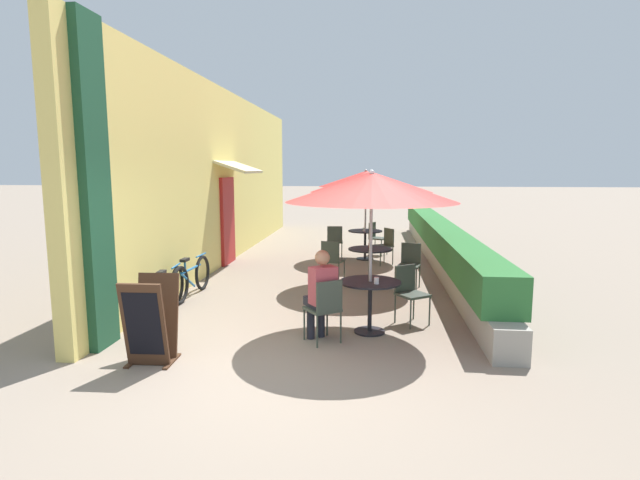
{
  "coord_description": "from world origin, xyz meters",
  "views": [
    {
      "loc": [
        1.08,
        -5.37,
        2.31
      ],
      "look_at": [
        0.15,
        3.72,
        1.0
      ],
      "focal_mm": 28.0,
      "sensor_mm": 36.0,
      "label": 1
    }
  ],
  "objects_px": {
    "coffee_cup_near": "(377,281)",
    "patio_umbrella_mid": "(371,182)",
    "cafe_chair_mid_right": "(410,262)",
    "seated_patron_near_left": "(321,291)",
    "patio_umbrella_far": "(366,179)",
    "bicycle_leaning": "(168,291)",
    "cafe_chair_near_right": "(409,289)",
    "coffee_cup_mid": "(370,245)",
    "cafe_chair_far_left": "(335,240)",
    "menu_board": "(151,321)",
    "cafe_chair_far_back": "(376,236)",
    "patio_umbrella_near": "(372,188)",
    "patio_table_mid": "(370,257)",
    "cafe_chair_mid_left": "(332,258)",
    "coffee_cup_far": "(364,229)",
    "patio_table_near": "(370,293)",
    "cafe_chair_far_right": "(385,243)",
    "patio_table_far": "(365,237)",
    "bicycle_second": "(192,278)",
    "cafe_chair_near_left": "(325,306)"
  },
  "relations": [
    {
      "from": "coffee_cup_near",
      "to": "patio_umbrella_mid",
      "type": "height_order",
      "value": "patio_umbrella_mid"
    },
    {
      "from": "coffee_cup_near",
      "to": "cafe_chair_mid_right",
      "type": "xyz_separation_m",
      "value": [
        0.67,
        2.92,
        -0.27
      ]
    },
    {
      "from": "seated_patron_near_left",
      "to": "patio_umbrella_mid",
      "type": "bearing_deg",
      "value": 43.65
    },
    {
      "from": "patio_umbrella_far",
      "to": "bicycle_leaning",
      "type": "relative_size",
      "value": 1.42
    },
    {
      "from": "seated_patron_near_left",
      "to": "cafe_chair_near_right",
      "type": "xyz_separation_m",
      "value": [
        1.24,
        0.93,
        -0.17
      ]
    },
    {
      "from": "seated_patron_near_left",
      "to": "coffee_cup_mid",
      "type": "relative_size",
      "value": 13.89
    },
    {
      "from": "cafe_chair_far_left",
      "to": "menu_board",
      "type": "height_order",
      "value": "menu_board"
    },
    {
      "from": "cafe_chair_far_back",
      "to": "patio_umbrella_near",
      "type": "bearing_deg",
      "value": 25.21
    },
    {
      "from": "patio_table_mid",
      "to": "cafe_chair_mid_right",
      "type": "height_order",
      "value": "cafe_chair_mid_right"
    },
    {
      "from": "patio_umbrella_near",
      "to": "cafe_chair_far_back",
      "type": "height_order",
      "value": "patio_umbrella_near"
    },
    {
      "from": "coffee_cup_near",
      "to": "cafe_chair_far_left",
      "type": "xyz_separation_m",
      "value": [
        -1.0,
        5.82,
        -0.27
      ]
    },
    {
      "from": "cafe_chair_mid_left",
      "to": "patio_umbrella_far",
      "type": "height_order",
      "value": "patio_umbrella_far"
    },
    {
      "from": "patio_umbrella_mid",
      "to": "cafe_chair_mid_right",
      "type": "xyz_separation_m",
      "value": [
        0.77,
        -0.13,
        -1.54
      ]
    },
    {
      "from": "cafe_chair_mid_right",
      "to": "cafe_chair_far_left",
      "type": "xyz_separation_m",
      "value": [
        -1.67,
        2.89,
        0.0
      ]
    },
    {
      "from": "coffee_cup_far",
      "to": "cafe_chair_far_left",
      "type": "bearing_deg",
      "value": 178.06
    },
    {
      "from": "patio_umbrella_mid",
      "to": "bicycle_leaning",
      "type": "bearing_deg",
      "value": -146.85
    },
    {
      "from": "cafe_chair_mid_right",
      "to": "cafe_chair_far_back",
      "type": "xyz_separation_m",
      "value": [
        -0.63,
        3.75,
        0.0
      ]
    },
    {
      "from": "patio_table_mid",
      "to": "patio_umbrella_mid",
      "type": "bearing_deg",
      "value": 90.0
    },
    {
      "from": "patio_table_near",
      "to": "seated_patron_near_left",
      "type": "relative_size",
      "value": 0.7
    },
    {
      "from": "patio_umbrella_near",
      "to": "patio_umbrella_far",
      "type": "bearing_deg",
      "value": 91.42
    },
    {
      "from": "cafe_chair_far_back",
      "to": "bicycle_leaning",
      "type": "xyz_separation_m",
      "value": [
        -3.42,
        -5.76,
        -0.18
      ]
    },
    {
      "from": "patio_umbrella_mid",
      "to": "coffee_cup_mid",
      "type": "height_order",
      "value": "patio_umbrella_mid"
    },
    {
      "from": "cafe_chair_far_right",
      "to": "menu_board",
      "type": "height_order",
      "value": "menu_board"
    },
    {
      "from": "patio_umbrella_near",
      "to": "patio_table_far",
      "type": "distance_m",
      "value": 5.98
    },
    {
      "from": "patio_table_near",
      "to": "menu_board",
      "type": "distance_m",
      "value": 2.94
    },
    {
      "from": "coffee_cup_near",
      "to": "menu_board",
      "type": "relative_size",
      "value": 0.09
    },
    {
      "from": "patio_table_near",
      "to": "coffee_cup_near",
      "type": "distance_m",
      "value": 0.28
    },
    {
      "from": "patio_umbrella_near",
      "to": "seated_patron_near_left",
      "type": "relative_size",
      "value": 1.9
    },
    {
      "from": "cafe_chair_far_right",
      "to": "coffee_cup_far",
      "type": "relative_size",
      "value": 9.67
    },
    {
      "from": "patio_table_near",
      "to": "patio_umbrella_near",
      "type": "distance_m",
      "value": 1.49
    },
    {
      "from": "patio_table_near",
      "to": "bicycle_second",
      "type": "xyz_separation_m",
      "value": [
        -3.22,
        1.67,
        -0.22
      ]
    },
    {
      "from": "cafe_chair_near_right",
      "to": "coffee_cup_far",
      "type": "xyz_separation_m",
      "value": [
        -0.76,
        5.13,
        0.27
      ]
    },
    {
      "from": "coffee_cup_near",
      "to": "menu_board",
      "type": "distance_m",
      "value": 2.96
    },
    {
      "from": "coffee_cup_near",
      "to": "patio_table_near",
      "type": "bearing_deg",
      "value": 119.48
    },
    {
      "from": "patio_umbrella_mid",
      "to": "cafe_chair_far_back",
      "type": "distance_m",
      "value": 3.94
    },
    {
      "from": "coffee_cup_mid",
      "to": "patio_umbrella_far",
      "type": "bearing_deg",
      "value": 92.81
    },
    {
      "from": "patio_table_mid",
      "to": "cafe_chair_mid_left",
      "type": "relative_size",
      "value": 1.0
    },
    {
      "from": "cafe_chair_mid_left",
      "to": "bicycle_second",
      "type": "height_order",
      "value": "cafe_chair_mid_left"
    },
    {
      "from": "patio_table_mid",
      "to": "patio_table_far",
      "type": "distance_m",
      "value": 2.9
    },
    {
      "from": "cafe_chair_far_right",
      "to": "patio_table_far",
      "type": "bearing_deg",
      "value": 5.64
    },
    {
      "from": "patio_table_far",
      "to": "patio_umbrella_far",
      "type": "bearing_deg",
      "value": 93.58
    },
    {
      "from": "patio_table_mid",
      "to": "cafe_chair_near_left",
      "type": "bearing_deg",
      "value": -99.66
    },
    {
      "from": "seated_patron_near_left",
      "to": "patio_umbrella_far",
      "type": "xyz_separation_m",
      "value": [
        0.51,
        6.21,
        1.37
      ]
    },
    {
      "from": "coffee_cup_near",
      "to": "bicycle_leaning",
      "type": "distance_m",
      "value": 3.52
    },
    {
      "from": "patio_umbrella_far",
      "to": "cafe_chair_far_right",
      "type": "xyz_separation_m",
      "value": [
        0.49,
        -0.6,
        -1.54
      ]
    },
    {
      "from": "cafe_chair_near_right",
      "to": "patio_umbrella_mid",
      "type": "bearing_deg",
      "value": -111.32
    },
    {
      "from": "seated_patron_near_left",
      "to": "bicycle_second",
      "type": "bearing_deg",
      "value": 105.47
    },
    {
      "from": "patio_table_mid",
      "to": "menu_board",
      "type": "height_order",
      "value": "menu_board"
    },
    {
      "from": "patio_umbrella_mid",
      "to": "cafe_chair_mid_left",
      "type": "bearing_deg",
      "value": 170.66
    },
    {
      "from": "cafe_chair_near_right",
      "to": "patio_umbrella_mid",
      "type": "relative_size",
      "value": 0.37
    }
  ]
}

